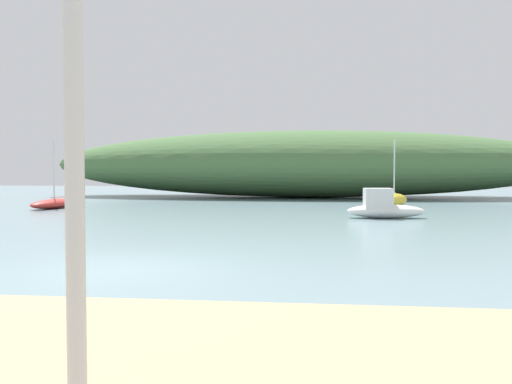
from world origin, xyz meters
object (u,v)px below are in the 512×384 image
(motorboat_centre_water, at_px, (383,207))
(sailboat_west_reach, at_px, (394,200))
(mast_structure, at_px, (32,18))
(sailboat_east_reach, at_px, (54,203))

(motorboat_centre_water, bearing_deg, sailboat_west_reach, 78.72)
(mast_structure, distance_m, motorboat_centre_water, 21.72)
(mast_structure, relative_size, sailboat_east_reach, 0.87)
(mast_structure, height_order, motorboat_centre_water, mast_structure)
(sailboat_east_reach, bearing_deg, sailboat_west_reach, 9.60)
(mast_structure, bearing_deg, sailboat_west_reach, 77.88)
(mast_structure, xyz_separation_m, sailboat_east_reach, (-12.89, 25.25, -2.76))
(mast_structure, distance_m, sailboat_west_reach, 29.23)
(mast_structure, relative_size, motorboat_centre_water, 1.00)
(sailboat_east_reach, relative_size, motorboat_centre_water, 1.15)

